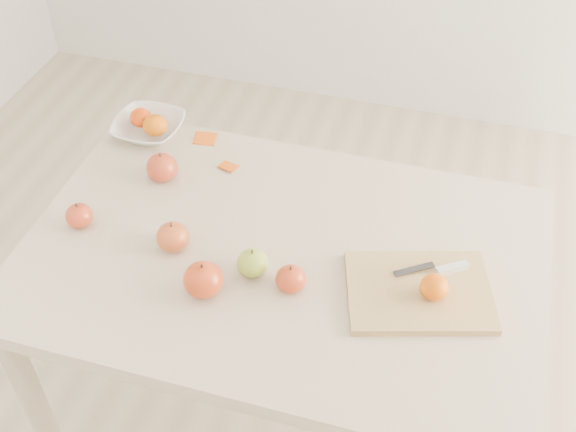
# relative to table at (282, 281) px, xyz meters

# --- Properties ---
(ground) EXTENTS (3.50, 3.50, 0.00)m
(ground) POSITION_rel_table_xyz_m (0.00, 0.00, -0.65)
(ground) COLOR #C6B293
(ground) RESTS_ON ground
(table) EXTENTS (1.20, 0.80, 0.75)m
(table) POSITION_rel_table_xyz_m (0.00, 0.00, 0.00)
(table) COLOR beige
(table) RESTS_ON ground
(cutting_board) EXTENTS (0.36, 0.31, 0.02)m
(cutting_board) POSITION_rel_table_xyz_m (0.32, -0.04, 0.11)
(cutting_board) COLOR tan
(cutting_board) RESTS_ON table
(board_tangerine) EXTENTS (0.06, 0.06, 0.05)m
(board_tangerine) POSITION_rel_table_xyz_m (0.35, -0.05, 0.14)
(board_tangerine) COLOR orange
(board_tangerine) RESTS_ON cutting_board
(fruit_bowl) EXTENTS (0.19, 0.19, 0.05)m
(fruit_bowl) POSITION_rel_table_xyz_m (-0.48, 0.33, 0.12)
(fruit_bowl) COLOR white
(fruit_bowl) RESTS_ON table
(bowl_tangerine_near) EXTENTS (0.06, 0.06, 0.05)m
(bowl_tangerine_near) POSITION_rel_table_xyz_m (-0.51, 0.34, 0.14)
(bowl_tangerine_near) COLOR #D93B07
(bowl_tangerine_near) RESTS_ON fruit_bowl
(bowl_tangerine_far) EXTENTS (0.07, 0.07, 0.06)m
(bowl_tangerine_far) POSITION_rel_table_xyz_m (-0.45, 0.31, 0.15)
(bowl_tangerine_far) COLOR #D96807
(bowl_tangerine_far) RESTS_ON fruit_bowl
(orange_peel_a) EXTENTS (0.07, 0.05, 0.01)m
(orange_peel_a) POSITION_rel_table_xyz_m (-0.32, 0.35, 0.10)
(orange_peel_a) COLOR #DE590F
(orange_peel_a) RESTS_ON table
(orange_peel_b) EXTENTS (0.05, 0.05, 0.01)m
(orange_peel_b) POSITION_rel_table_xyz_m (-0.22, 0.25, 0.10)
(orange_peel_b) COLOR #E45510
(orange_peel_b) RESTS_ON table
(paring_knife) EXTENTS (0.16, 0.09, 0.01)m
(paring_knife) POSITION_rel_table_xyz_m (0.37, 0.03, 0.12)
(paring_knife) COLOR white
(paring_knife) RESTS_ON cutting_board
(apple_green) EXTENTS (0.07, 0.07, 0.06)m
(apple_green) POSITION_rel_table_xyz_m (-0.04, -0.08, 0.13)
(apple_green) COLOR #629818
(apple_green) RESTS_ON table
(apple_red_d) EXTENTS (0.07, 0.07, 0.06)m
(apple_red_d) POSITION_rel_table_xyz_m (-0.49, -0.05, 0.13)
(apple_red_d) COLOR maroon
(apple_red_d) RESTS_ON table
(apple_red_b) EXTENTS (0.08, 0.08, 0.07)m
(apple_red_b) POSITION_rel_table_xyz_m (-0.24, -0.06, 0.13)
(apple_red_b) COLOR maroon
(apple_red_b) RESTS_ON table
(apple_red_a) EXTENTS (0.08, 0.08, 0.07)m
(apple_red_a) POSITION_rel_table_xyz_m (-0.37, 0.17, 0.14)
(apple_red_a) COLOR maroon
(apple_red_a) RESTS_ON table
(apple_red_e) EXTENTS (0.07, 0.07, 0.06)m
(apple_red_e) POSITION_rel_table_xyz_m (0.05, -0.10, 0.13)
(apple_red_e) COLOR #96060E
(apple_red_e) RESTS_ON table
(apple_red_c) EXTENTS (0.09, 0.09, 0.08)m
(apple_red_c) POSITION_rel_table_xyz_m (-0.13, -0.16, 0.14)
(apple_red_c) COLOR maroon
(apple_red_c) RESTS_ON table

